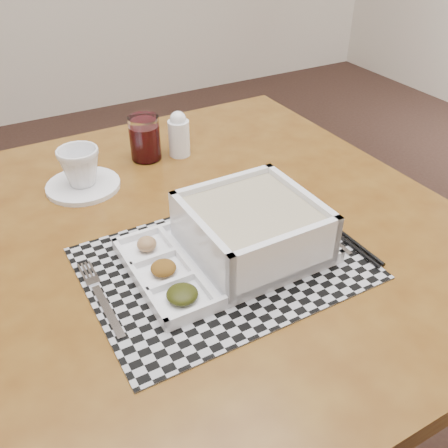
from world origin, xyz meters
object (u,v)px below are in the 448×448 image
(serving_tray, at_px, (245,235))
(juice_glass, at_px, (145,140))
(dining_table, at_px, (188,261))
(creamer_bottle, at_px, (179,134))
(cup, at_px, (80,167))

(serving_tray, distance_m, juice_glass, 0.41)
(dining_table, distance_m, creamer_bottle, 0.32)
(juice_glass, bearing_deg, dining_table, -97.81)
(serving_tray, xyz_separation_m, cup, (-0.18, 0.35, 0.01))
(creamer_bottle, bearing_deg, serving_tray, -98.65)
(cup, bearing_deg, dining_table, -42.34)
(dining_table, relative_size, creamer_bottle, 9.59)
(dining_table, height_order, cup, cup)
(creamer_bottle, bearing_deg, cup, -170.19)
(serving_tray, bearing_deg, dining_table, 115.13)
(cup, bearing_deg, creamer_bottle, 29.77)
(juice_glass, distance_m, creamer_bottle, 0.08)
(cup, distance_m, juice_glass, 0.17)
(serving_tray, relative_size, creamer_bottle, 3.09)
(cup, xyz_separation_m, juice_glass, (0.16, 0.06, -0.00))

